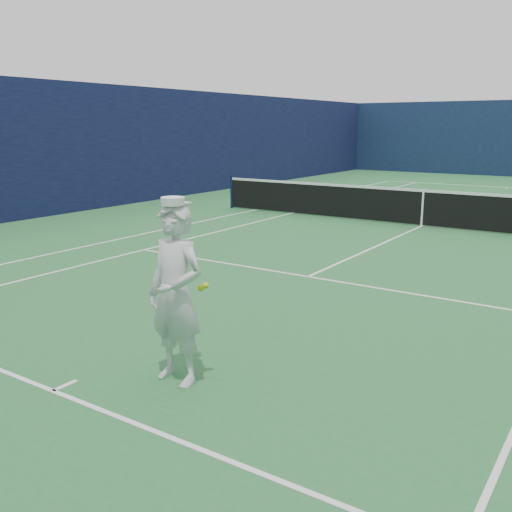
# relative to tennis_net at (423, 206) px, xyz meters

# --- Properties ---
(ground) EXTENTS (80.00, 80.00, 0.00)m
(ground) POSITION_rel_tennis_net_xyz_m (0.00, 0.00, -0.55)
(ground) COLOR #286B35
(ground) RESTS_ON ground
(court_markings) EXTENTS (11.03, 23.83, 0.01)m
(court_markings) POSITION_rel_tennis_net_xyz_m (0.00, 0.00, -0.55)
(court_markings) COLOR white
(court_markings) RESTS_ON ground
(windscreen_fence) EXTENTS (20.12, 36.12, 4.00)m
(windscreen_fence) POSITION_rel_tennis_net_xyz_m (0.00, 0.00, 1.45)
(windscreen_fence) COLOR #101C3B
(windscreen_fence) RESTS_ON ground
(tennis_net) EXTENTS (12.88, 0.09, 1.07)m
(tennis_net) POSITION_rel_tennis_net_xyz_m (0.00, 0.00, 0.00)
(tennis_net) COLOR #141E4C
(tennis_net) RESTS_ON ground
(tennis_player) EXTENTS (0.78, 0.52, 1.98)m
(tennis_player) POSITION_rel_tennis_net_xyz_m (0.91, -10.97, 0.41)
(tennis_player) COLOR white
(tennis_player) RESTS_ON ground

